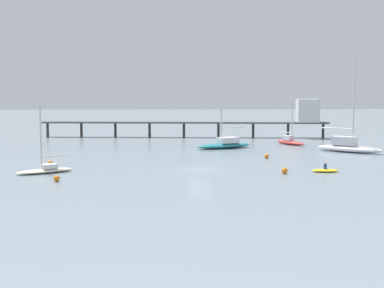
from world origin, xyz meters
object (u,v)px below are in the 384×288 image
object	(u,v)px
mooring_buoy_inner	(285,171)
sailboat_red	(290,141)
mooring_buoy_mid	(57,178)
sailboat_white	(348,146)
sailboat_cream	(45,169)
pier	(256,116)
sailboat_teal	(224,143)
mooring_buoy_outer	(50,163)
mooring_buoy_far	(266,156)
dinghy_yellow	(325,170)

from	to	relation	value
mooring_buoy_inner	sailboat_red	bearing A→B (deg)	75.67
sailboat_red	mooring_buoy_mid	world-z (taller)	sailboat_red
sailboat_white	sailboat_cream	xyz separation A→B (m)	(-40.49, -18.32, -0.47)
sailboat_cream	pier	bearing A→B (deg)	54.75
sailboat_white	mooring_buoy_mid	xyz separation A→B (m)	(-38.13, -24.24, -0.63)
sailboat_teal	mooring_buoy_outer	world-z (taller)	sailboat_teal
pier	mooring_buoy_mid	size ratio (longest dim) A/B	88.34
sailboat_teal	mooring_buoy_outer	xyz separation A→B (m)	(-23.48, -18.43, -0.48)
mooring_buoy_inner	sailboat_cream	bearing A→B (deg)	175.61
pier	mooring_buoy_inner	size ratio (longest dim) A/B	81.39
pier	mooring_buoy_far	xyz separation A→B (m)	(-4.04, -32.32, -3.89)
pier	sailboat_white	distance (m)	27.46
sailboat_teal	mooring_buoy_far	bearing A→B (deg)	-72.36
sailboat_white	mooring_buoy_inner	world-z (taller)	sailboat_white
pier	mooring_buoy_inner	world-z (taller)	pier
sailboat_red	mooring_buoy_mid	bearing A→B (deg)	-131.88
mooring_buoy_inner	mooring_buoy_far	bearing A→B (deg)	87.46
pier	mooring_buoy_far	bearing A→B (deg)	-97.13
sailboat_red	mooring_buoy_outer	xyz separation A→B (m)	(-35.22, -23.72, -0.31)
mooring_buoy_far	mooring_buoy_inner	world-z (taller)	mooring_buoy_inner
dinghy_yellow	mooring_buoy_far	distance (m)	13.30
sailboat_white	sailboat_teal	world-z (taller)	sailboat_white
mooring_buoy_mid	sailboat_white	bearing A→B (deg)	32.44
pier	sailboat_white	xyz separation A→B (m)	(9.48, -25.56, -3.24)
pier	dinghy_yellow	world-z (taller)	pier
pier	sailboat_red	bearing A→B (deg)	-75.76
sailboat_red	mooring_buoy_outer	world-z (taller)	sailboat_red
pier	dinghy_yellow	distance (m)	45.11
mooring_buoy_inner	dinghy_yellow	bearing A→B (deg)	11.36
sailboat_cream	dinghy_yellow	size ratio (longest dim) A/B	2.56
mooring_buoy_far	mooring_buoy_mid	distance (m)	30.18
pier	sailboat_red	world-z (taller)	sailboat_red
sailboat_red	mooring_buoy_far	bearing A→B (deg)	-112.35
dinghy_yellow	mooring_buoy_far	bearing A→B (deg)	108.48
pier	sailboat_teal	size ratio (longest dim) A/B	3.95
pier	sailboat_teal	bearing A→B (deg)	-113.17
mooring_buoy_mid	sailboat_red	bearing A→B (deg)	48.12
sailboat_white	sailboat_red	xyz separation A→B (m)	(-5.95, 11.66, -0.34)
pier	sailboat_teal	distance (m)	21.16
sailboat_white	sailboat_cream	bearing A→B (deg)	-155.66
dinghy_yellow	mooring_buoy_outer	size ratio (longest dim) A/B	5.11
sailboat_red	mooring_buoy_far	xyz separation A→B (m)	(-7.57, -18.41, -0.30)
sailboat_red	sailboat_cream	distance (m)	45.74
pier	sailboat_red	size ratio (longest dim) A/B	6.91
mooring_buoy_outer	mooring_buoy_inner	xyz separation A→B (m)	(27.05, -8.27, 0.04)
mooring_buoy_outer	sailboat_teal	bearing A→B (deg)	38.13
sailboat_white	sailboat_teal	size ratio (longest dim) A/B	1.03
sailboat_cream	mooring_buoy_mid	xyz separation A→B (m)	(2.36, -5.92, -0.16)
sailboat_cream	dinghy_yellow	bearing A→B (deg)	-1.94
sailboat_cream	mooring_buoy_mid	distance (m)	6.38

